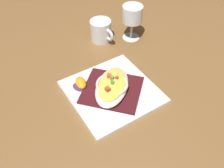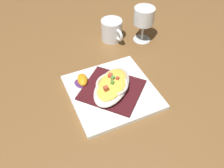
{
  "view_description": "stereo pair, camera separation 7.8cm",
  "coord_description": "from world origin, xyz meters",
  "px_view_note": "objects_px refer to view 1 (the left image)",
  "views": [
    {
      "loc": [
        0.19,
        0.52,
        0.6
      ],
      "look_at": [
        0.0,
        0.0,
        0.04
      ],
      "focal_mm": 39.62,
      "sensor_mm": 36.0,
      "label": 1
    },
    {
      "loc": [
        0.12,
        0.54,
        0.6
      ],
      "look_at": [
        0.0,
        0.0,
        0.04
      ],
      "focal_mm": 39.62,
      "sensor_mm": 36.0,
      "label": 2
    }
  ],
  "objects_px": {
    "coffee_mug": "(101,32)",
    "square_plate": "(112,92)",
    "gratin_dish": "(112,85)",
    "orange_garnish": "(81,84)",
    "stemmed_glass": "(132,16)"
  },
  "relations": [
    {
      "from": "coffee_mug",
      "to": "square_plate",
      "type": "bearing_deg",
      "value": 77.75
    },
    {
      "from": "gratin_dish",
      "to": "orange_garnish",
      "type": "bearing_deg",
      "value": -32.09
    },
    {
      "from": "gratin_dish",
      "to": "coffee_mug",
      "type": "relative_size",
      "value": 1.85
    },
    {
      "from": "square_plate",
      "to": "stemmed_glass",
      "type": "height_order",
      "value": "stemmed_glass"
    },
    {
      "from": "square_plate",
      "to": "gratin_dish",
      "type": "height_order",
      "value": "gratin_dish"
    },
    {
      "from": "square_plate",
      "to": "stemmed_glass",
      "type": "relative_size",
      "value": 1.89
    },
    {
      "from": "orange_garnish",
      "to": "stemmed_glass",
      "type": "xyz_separation_m",
      "value": [
        -0.28,
        -0.21,
        0.08
      ]
    },
    {
      "from": "coffee_mug",
      "to": "stemmed_glass",
      "type": "bearing_deg",
      "value": 165.26
    },
    {
      "from": "coffee_mug",
      "to": "stemmed_glass",
      "type": "xyz_separation_m",
      "value": [
        -0.12,
        0.03,
        0.06
      ]
    },
    {
      "from": "square_plate",
      "to": "orange_garnish",
      "type": "bearing_deg",
      "value": -32.08
    },
    {
      "from": "orange_garnish",
      "to": "coffee_mug",
      "type": "bearing_deg",
      "value": -122.3
    },
    {
      "from": "gratin_dish",
      "to": "stemmed_glass",
      "type": "relative_size",
      "value": 1.47
    },
    {
      "from": "coffee_mug",
      "to": "stemmed_glass",
      "type": "height_order",
      "value": "stemmed_glass"
    },
    {
      "from": "orange_garnish",
      "to": "stemmed_glass",
      "type": "distance_m",
      "value": 0.36
    },
    {
      "from": "square_plate",
      "to": "coffee_mug",
      "type": "height_order",
      "value": "coffee_mug"
    }
  ]
}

